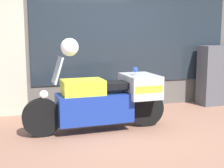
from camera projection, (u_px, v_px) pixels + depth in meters
name	position (u px, v px, depth m)	size (l,w,h in m)	color
ground_plane	(144.00, 133.00, 5.05)	(60.00, 60.00, 0.00)	#8E604C
shop_building	(88.00, 27.00, 6.52)	(5.64, 0.55, 3.42)	#56514C
window_display	(128.00, 83.00, 7.02)	(4.11, 0.30, 2.05)	slate
paramedic_motorcycle	(106.00, 99.00, 5.16)	(2.40, 0.77, 1.25)	black
utility_cabinet	(218.00, 75.00, 7.01)	(0.85, 0.42, 1.32)	#4C4C51
white_helmet	(70.00, 47.00, 4.83)	(0.28, 0.28, 0.28)	white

